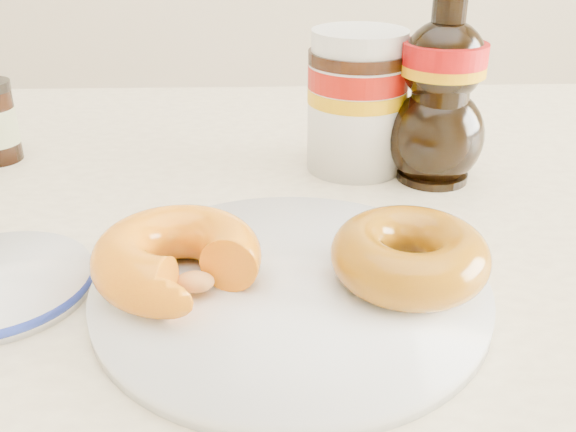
{
  "coord_description": "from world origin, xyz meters",
  "views": [
    {
      "loc": [
        -0.01,
        -0.34,
        0.99
      ],
      "look_at": [
        0.0,
        0.07,
        0.79
      ],
      "focal_mm": 40.0,
      "sensor_mm": 36.0,
      "label": 1
    }
  ],
  "objects_px": {
    "syrup_bottle": "(441,89)",
    "donut_bitten": "(177,257)",
    "donut_whole": "(410,255)",
    "nutella_jar": "(357,96)",
    "dining_table": "(282,328)",
    "plate": "(291,287)"
  },
  "relations": [
    {
      "from": "syrup_bottle",
      "to": "donut_bitten",
      "type": "bearing_deg",
      "value": -137.47
    },
    {
      "from": "donut_whole",
      "to": "nutella_jar",
      "type": "bearing_deg",
      "value": 91.51
    },
    {
      "from": "donut_bitten",
      "to": "donut_whole",
      "type": "height_order",
      "value": "donut_bitten"
    },
    {
      "from": "nutella_jar",
      "to": "syrup_bottle",
      "type": "bearing_deg",
      "value": -24.08
    },
    {
      "from": "dining_table",
      "to": "donut_whole",
      "type": "relative_size",
      "value": 13.57
    },
    {
      "from": "dining_table",
      "to": "donut_bitten",
      "type": "height_order",
      "value": "donut_bitten"
    },
    {
      "from": "nutella_jar",
      "to": "plate",
      "type": "bearing_deg",
      "value": -107.43
    },
    {
      "from": "donut_bitten",
      "to": "syrup_bottle",
      "type": "bearing_deg",
      "value": 57.62
    },
    {
      "from": "dining_table",
      "to": "syrup_bottle",
      "type": "bearing_deg",
      "value": 39.07
    },
    {
      "from": "donut_bitten",
      "to": "nutella_jar",
      "type": "distance_m",
      "value": 0.27
    },
    {
      "from": "dining_table",
      "to": "plate",
      "type": "height_order",
      "value": "plate"
    },
    {
      "from": "donut_whole",
      "to": "nutella_jar",
      "type": "relative_size",
      "value": 0.78
    },
    {
      "from": "donut_bitten",
      "to": "donut_whole",
      "type": "xyz_separation_m",
      "value": [
        0.15,
        -0.0,
        -0.0
      ]
    },
    {
      "from": "plate",
      "to": "nutella_jar",
      "type": "height_order",
      "value": "nutella_jar"
    },
    {
      "from": "dining_table",
      "to": "syrup_bottle",
      "type": "relative_size",
      "value": 8.14
    },
    {
      "from": "donut_bitten",
      "to": "plate",
      "type": "bearing_deg",
      "value": 15.82
    },
    {
      "from": "dining_table",
      "to": "nutella_jar",
      "type": "relative_size",
      "value": 10.57
    },
    {
      "from": "donut_bitten",
      "to": "syrup_bottle",
      "type": "xyz_separation_m",
      "value": [
        0.21,
        0.2,
        0.05
      ]
    },
    {
      "from": "donut_bitten",
      "to": "donut_whole",
      "type": "bearing_deg",
      "value": 14.68
    },
    {
      "from": "nutella_jar",
      "to": "syrup_bottle",
      "type": "height_order",
      "value": "syrup_bottle"
    },
    {
      "from": "donut_bitten",
      "to": "nutella_jar",
      "type": "xyz_separation_m",
      "value": [
        0.14,
        0.23,
        0.04
      ]
    },
    {
      "from": "dining_table",
      "to": "donut_bitten",
      "type": "relative_size",
      "value": 12.86
    }
  ]
}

